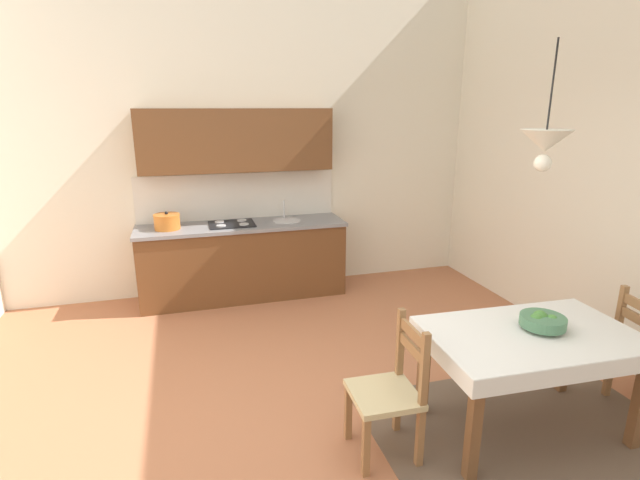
{
  "coord_description": "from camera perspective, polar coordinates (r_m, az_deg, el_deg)",
  "views": [
    {
      "loc": [
        -0.79,
        -2.78,
        2.22
      ],
      "look_at": [
        0.38,
        1.24,
        1.04
      ],
      "focal_mm": 26.71,
      "sensor_mm": 36.0,
      "label": 1
    }
  ],
  "objects": [
    {
      "name": "ground_plane",
      "position": [
        3.68,
        -0.31,
        -22.42
      ],
      "size": [
        6.22,
        6.52,
        0.1
      ],
      "primitive_type": "cube",
      "color": "#B7704C"
    },
    {
      "name": "wall_back",
      "position": [
        5.86,
        -8.72,
        13.48
      ],
      "size": [
        6.22,
        0.12,
        4.02
      ],
      "primitive_type": "cube",
      "color": "silver",
      "rests_on": "ground_plane"
    },
    {
      "name": "area_rug",
      "position": [
        3.87,
        23.83,
        -20.7
      ],
      "size": [
        2.1,
        1.6,
        0.01
      ],
      "primitive_type": "cube",
      "color": "brown",
      "rests_on": "ground_plane"
    },
    {
      "name": "kitchen_cabinetry",
      "position": [
        5.67,
        -9.41,
        1.58
      ],
      "size": [
        2.4,
        0.63,
        2.2
      ],
      "color": "brown",
      "rests_on": "ground_plane"
    },
    {
      "name": "dining_table",
      "position": [
        3.62,
        23.91,
        -11.94
      ],
      "size": [
        1.45,
        0.93,
        0.75
      ],
      "color": "brown",
      "rests_on": "ground_plane"
    },
    {
      "name": "dining_chair_tv_side",
      "position": [
        3.26,
        8.38,
        -17.55
      ],
      "size": [
        0.43,
        0.43,
        0.93
      ],
      "color": "#D1BC89",
      "rests_on": "ground_plane"
    },
    {
      "name": "fruit_bowl",
      "position": [
        3.61,
        25.09,
        -8.79
      ],
      "size": [
        0.3,
        0.3,
        0.12
      ],
      "color": "#4C7F5B",
      "rests_on": "dining_table"
    },
    {
      "name": "pendant_lamp",
      "position": [
        3.39,
        25.38,
        10.51
      ],
      "size": [
        0.32,
        0.32,
        0.8
      ],
      "color": "black"
    }
  ]
}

